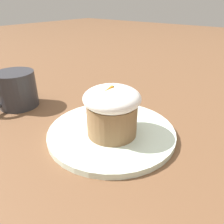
% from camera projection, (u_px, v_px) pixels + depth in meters
% --- Properties ---
extents(ground_plane, '(4.00, 4.00, 0.00)m').
position_uv_depth(ground_plane, '(111.00, 134.00, 0.43)').
color(ground_plane, brown).
extents(dessert_plate, '(0.24, 0.24, 0.01)m').
position_uv_depth(dessert_plate, '(111.00, 132.00, 0.42)').
color(dessert_plate, silver).
rests_on(dessert_plate, ground_plane).
extents(carrot_cake, '(0.10, 0.10, 0.09)m').
position_uv_depth(carrot_cake, '(112.00, 110.00, 0.39)').
color(carrot_cake, olive).
rests_on(carrot_cake, dessert_plate).
extents(spoon, '(0.05, 0.14, 0.01)m').
position_uv_depth(spoon, '(115.00, 126.00, 0.43)').
color(spoon, silver).
rests_on(spoon, dessert_plate).
extents(coffee_cup, '(0.13, 0.09, 0.09)m').
position_uv_depth(coffee_cup, '(16.00, 90.00, 0.52)').
color(coffee_cup, '#2D2D33').
rests_on(coffee_cup, ground_plane).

